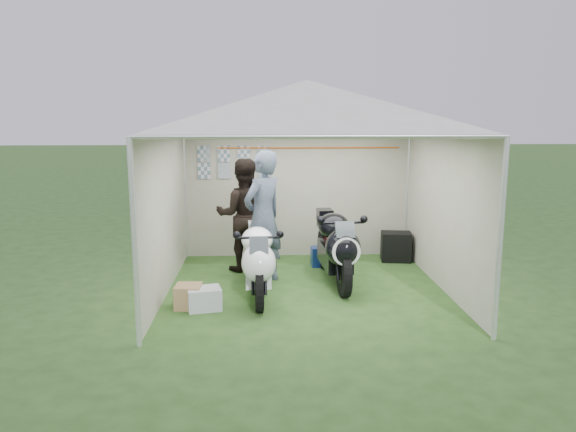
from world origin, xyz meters
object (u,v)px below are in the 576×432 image
at_px(motorcycle_white, 258,258).
at_px(person_dark_jacket, 243,215).
at_px(person_blue_jacket, 263,217).
at_px(crate_1, 189,296).
at_px(motorcycle_black, 336,244).
at_px(equipment_box, 396,247).
at_px(crate_0, 204,299).
at_px(paddock_stand, 324,256).
at_px(canopy_tent, 306,111).

relative_size(motorcycle_white, person_dark_jacket, 1.10).
relative_size(person_blue_jacket, crate_1, 5.88).
xyz_separation_m(motorcycle_black, equipment_box, (1.23, 1.28, -0.35)).
distance_m(person_blue_jacket, equipment_box, 2.70).
height_order(crate_0, crate_1, crate_1).
height_order(person_blue_jacket, crate_1, person_blue_jacket).
height_order(person_dark_jacket, person_blue_jacket, person_blue_jacket).
bearing_deg(motorcycle_black, crate_0, -153.48).
distance_m(paddock_stand, crate_1, 2.84).
bearing_deg(person_dark_jacket, motorcycle_black, 148.28).
bearing_deg(canopy_tent, equipment_box, 41.35).
bearing_deg(person_dark_jacket, equipment_box, -171.65).
bearing_deg(paddock_stand, canopy_tent, -108.70).
xyz_separation_m(motorcycle_white, crate_0, (-0.70, -0.48, -0.41)).
relative_size(motorcycle_white, crate_0, 4.68).
xyz_separation_m(equipment_box, crate_0, (-3.10, -2.36, -0.11)).
distance_m(canopy_tent, crate_0, 2.94).
xyz_separation_m(person_dark_jacket, crate_0, (-0.46, -1.90, -0.77)).
bearing_deg(person_blue_jacket, motorcycle_black, 127.47).
relative_size(motorcycle_black, person_dark_jacket, 1.19).
distance_m(motorcycle_black, crate_1, 2.35).
bearing_deg(crate_0, crate_1, 158.67).
relative_size(canopy_tent, paddock_stand, 13.04).
bearing_deg(person_blue_jacket, person_dark_jacket, -111.48).
bearing_deg(person_dark_jacket, person_blue_jacket, 113.16).
height_order(person_blue_jacket, equipment_box, person_blue_jacket).
relative_size(paddock_stand, person_blue_jacket, 0.22).
distance_m(motorcycle_white, person_blue_jacket, 0.85).
bearing_deg(crate_1, paddock_stand, 44.53).
bearing_deg(paddock_stand, equipment_box, 12.48).
bearing_deg(motorcycle_black, paddock_stand, 90.00).
xyz_separation_m(person_blue_jacket, crate_0, (-0.78, -1.20, -0.86)).
distance_m(canopy_tent, motorcycle_white, 2.17).
xyz_separation_m(paddock_stand, person_blue_jacket, (-1.03, -0.88, 0.84)).
bearing_deg(motorcycle_white, person_dark_jacket, 97.43).
bearing_deg(canopy_tent, person_dark_jacket, 132.36).
xyz_separation_m(motorcycle_black, person_blue_jacket, (-1.09, 0.12, 0.40)).
relative_size(person_blue_jacket, equipment_box, 4.00).
height_order(paddock_stand, crate_1, paddock_stand).
bearing_deg(crate_1, person_dark_jacket, 69.56).
distance_m(canopy_tent, paddock_stand, 2.73).
distance_m(paddock_stand, person_dark_jacket, 1.56).
xyz_separation_m(equipment_box, crate_1, (-3.32, -2.28, -0.10)).
xyz_separation_m(motorcycle_white, equipment_box, (2.40, 1.88, -0.30)).
relative_size(person_dark_jacket, person_blue_jacket, 0.91).
height_order(person_dark_jacket, crate_1, person_dark_jacket).
bearing_deg(crate_0, person_dark_jacket, 76.30).
height_order(canopy_tent, crate_1, canopy_tent).
height_order(motorcycle_black, equipment_box, motorcycle_black).
bearing_deg(crate_1, crate_0, -21.33).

